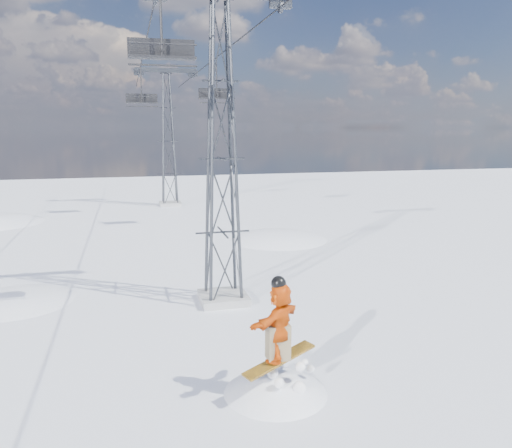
# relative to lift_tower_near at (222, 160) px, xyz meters

# --- Properties ---
(ground) EXTENTS (120.00, 120.00, 0.00)m
(ground) POSITION_rel_lift_tower_near_xyz_m (-0.80, -8.00, -5.47)
(ground) COLOR white
(ground) RESTS_ON ground
(snow_terrain) EXTENTS (39.00, 37.00, 22.00)m
(snow_terrain) POSITION_rel_lift_tower_near_xyz_m (-5.57, 13.24, -15.06)
(snow_terrain) COLOR white
(snow_terrain) RESTS_ON ground
(lift_tower_near) EXTENTS (5.20, 1.80, 11.43)m
(lift_tower_near) POSITION_rel_lift_tower_near_xyz_m (0.00, 0.00, 0.00)
(lift_tower_near) COLOR #999999
(lift_tower_near) RESTS_ON ground
(lift_tower_far) EXTENTS (5.20, 1.80, 11.43)m
(lift_tower_far) POSITION_rel_lift_tower_near_xyz_m (0.00, 25.00, 0.00)
(lift_tower_far) COLOR #999999
(lift_tower_far) RESTS_ON ground
(haul_cables) EXTENTS (4.46, 51.00, 0.06)m
(haul_cables) POSITION_rel_lift_tower_near_xyz_m (0.00, 11.50, 5.38)
(haul_cables) COLOR black
(haul_cables) RESTS_ON ground
(lift_chair_near) EXTENTS (1.99, 0.57, 2.47)m
(lift_chair_near) POSITION_rel_lift_tower_near_xyz_m (-2.20, -2.40, 3.40)
(lift_chair_near) COLOR black
(lift_chair_near) RESTS_ON ground
(lift_chair_mid) EXTENTS (2.22, 0.64, 2.75)m
(lift_chair_mid) POSITION_rel_lift_tower_near_xyz_m (2.20, 13.53, 3.18)
(lift_chair_mid) COLOR black
(lift_chair_mid) RESTS_ON ground
(lift_chair_far) EXTENTS (2.24, 0.64, 2.78)m
(lift_chair_far) POSITION_rel_lift_tower_near_xyz_m (-2.20, 19.61, 3.16)
(lift_chair_far) COLOR black
(lift_chair_far) RESTS_ON ground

